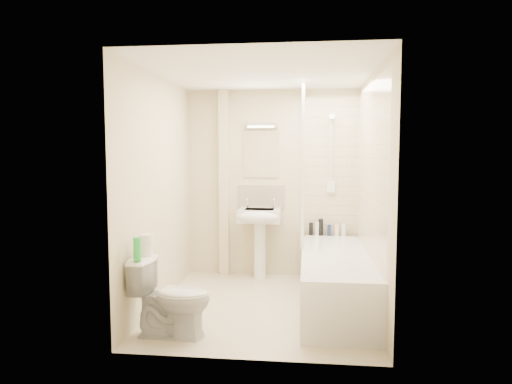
# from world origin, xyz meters

# --- Properties ---
(floor) EXTENTS (2.50, 2.50, 0.00)m
(floor) POSITION_xyz_m (0.00, 0.00, 0.00)
(floor) COLOR beige
(floor) RESTS_ON ground
(wall_back) EXTENTS (2.20, 0.02, 2.40)m
(wall_back) POSITION_xyz_m (0.00, 1.25, 1.20)
(wall_back) COLOR beige
(wall_back) RESTS_ON ground
(wall_left) EXTENTS (0.02, 2.50, 2.40)m
(wall_left) POSITION_xyz_m (-1.10, 0.00, 1.20)
(wall_left) COLOR beige
(wall_left) RESTS_ON ground
(wall_right) EXTENTS (0.02, 2.50, 2.40)m
(wall_right) POSITION_xyz_m (1.10, 0.00, 1.20)
(wall_right) COLOR beige
(wall_right) RESTS_ON ground
(ceiling) EXTENTS (2.20, 2.50, 0.02)m
(ceiling) POSITION_xyz_m (0.00, 0.00, 2.40)
(ceiling) COLOR white
(ceiling) RESTS_ON wall_back
(tile_back) EXTENTS (0.70, 0.01, 1.75)m
(tile_back) POSITION_xyz_m (0.75, 1.24, 1.42)
(tile_back) COLOR beige
(tile_back) RESTS_ON wall_back
(tile_right) EXTENTS (0.01, 2.10, 1.75)m
(tile_right) POSITION_xyz_m (1.09, 0.09, 1.42)
(tile_right) COLOR beige
(tile_right) RESTS_ON wall_right
(pipe_boxing) EXTENTS (0.12, 0.12, 2.40)m
(pipe_boxing) POSITION_xyz_m (-0.62, 1.19, 1.20)
(pipe_boxing) COLOR beige
(pipe_boxing) RESTS_ON ground
(splashback) EXTENTS (0.60, 0.02, 0.30)m
(splashback) POSITION_xyz_m (-0.14, 1.24, 1.03)
(splashback) COLOR beige
(splashback) RESTS_ON wall_back
(mirror) EXTENTS (0.46, 0.01, 0.60)m
(mirror) POSITION_xyz_m (-0.14, 1.24, 1.58)
(mirror) COLOR white
(mirror) RESTS_ON wall_back
(strip_light) EXTENTS (0.42, 0.07, 0.07)m
(strip_light) POSITION_xyz_m (-0.14, 1.22, 1.95)
(strip_light) COLOR silver
(strip_light) RESTS_ON wall_back
(bathtub) EXTENTS (0.70, 2.10, 0.55)m
(bathtub) POSITION_xyz_m (0.75, 0.09, 0.29)
(bathtub) COLOR white
(bathtub) RESTS_ON ground
(shower_screen) EXTENTS (0.04, 0.92, 1.80)m
(shower_screen) POSITION_xyz_m (0.40, 0.80, 1.45)
(shower_screen) COLOR white
(shower_screen) RESTS_ON bathtub
(shower_fixture) EXTENTS (0.10, 0.16, 0.99)m
(shower_fixture) POSITION_xyz_m (0.75, 1.19, 1.55)
(shower_fixture) COLOR white
(shower_fixture) RESTS_ON wall_back
(pedestal_sink) EXTENTS (0.53, 0.48, 1.01)m
(pedestal_sink) POSITION_xyz_m (-0.14, 1.01, 0.71)
(pedestal_sink) COLOR white
(pedestal_sink) RESTS_ON ground
(bottle_black_a) EXTENTS (0.05, 0.05, 0.16)m
(bottle_black_a) POSITION_xyz_m (0.51, 1.16, 0.63)
(bottle_black_a) COLOR black
(bottle_black_a) RESTS_ON bathtub
(bottle_white_a) EXTENTS (0.06, 0.06, 0.17)m
(bottle_white_a) POSITION_xyz_m (0.58, 1.16, 0.64)
(bottle_white_a) COLOR white
(bottle_white_a) RESTS_ON bathtub
(bottle_black_b) EXTENTS (0.06, 0.06, 0.21)m
(bottle_black_b) POSITION_xyz_m (0.63, 1.16, 0.66)
(bottle_black_b) COLOR black
(bottle_black_b) RESTS_ON bathtub
(bottle_blue) EXTENTS (0.05, 0.05, 0.14)m
(bottle_blue) POSITION_xyz_m (0.74, 1.16, 0.62)
(bottle_blue) COLOR navy
(bottle_blue) RESTS_ON bathtub
(bottle_cream) EXTENTS (0.06, 0.06, 0.15)m
(bottle_cream) POSITION_xyz_m (0.83, 1.16, 0.62)
(bottle_cream) COLOR beige
(bottle_cream) RESTS_ON bathtub
(bottle_white_b) EXTENTS (0.06, 0.06, 0.15)m
(bottle_white_b) POSITION_xyz_m (0.92, 1.16, 0.63)
(bottle_white_b) COLOR white
(bottle_white_b) RESTS_ON bathtub
(toilet) EXTENTS (0.46, 0.72, 0.69)m
(toilet) POSITION_xyz_m (-0.72, -0.85, 0.35)
(toilet) COLOR white
(toilet) RESTS_ON ground
(toilet_roll_lower) EXTENTS (0.11, 0.11, 0.10)m
(toilet_roll_lower) POSITION_xyz_m (-0.96, -0.79, 0.74)
(toilet_roll_lower) COLOR white
(toilet_roll_lower) RESTS_ON toilet
(toilet_roll_upper) EXTENTS (0.12, 0.12, 0.09)m
(toilet_roll_upper) POSITION_xyz_m (-0.96, -0.79, 0.84)
(toilet_roll_upper) COLOR white
(toilet_roll_upper) RESTS_ON toilet_roll_lower
(green_bottle) EXTENTS (0.07, 0.07, 0.20)m
(green_bottle) POSITION_xyz_m (-0.97, -0.99, 0.79)
(green_bottle) COLOR green
(green_bottle) RESTS_ON toilet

